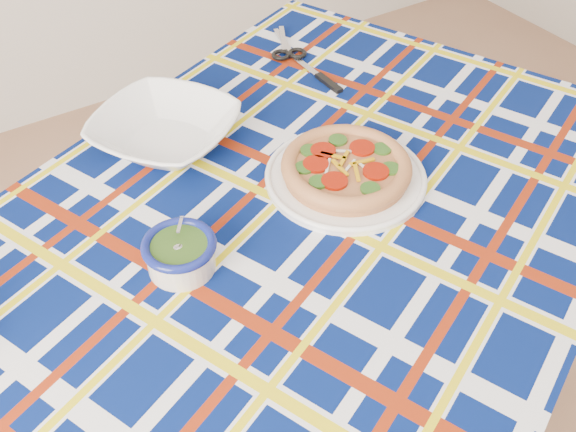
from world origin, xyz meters
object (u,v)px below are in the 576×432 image
dining_table (278,268)px  pesto_bowl (180,252)px  serving_bowl (165,131)px  main_focaccia_plate (346,168)px

dining_table → pesto_bowl: 0.19m
serving_bowl → main_focaccia_plate: bearing=-49.9°
pesto_bowl → dining_table: bearing=-9.5°
dining_table → serving_bowl: bearing=74.3°
main_focaccia_plate → serving_bowl: (-0.22, 0.27, 0.00)m
main_focaccia_plate → dining_table: bearing=-161.4°
main_focaccia_plate → serving_bowl: serving_bowl is taller
dining_table → serving_bowl: size_ratio=6.59×
serving_bowl → dining_table: bearing=-82.1°
main_focaccia_plate → serving_bowl: size_ratio=1.14×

